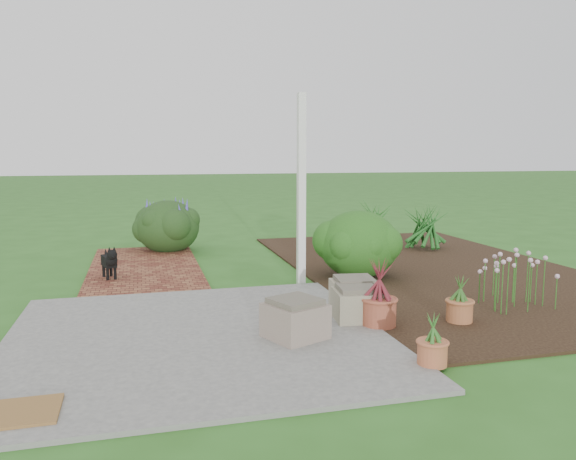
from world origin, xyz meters
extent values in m
plane|color=#2C611E|center=(0.00, 0.00, 0.00)|extent=(80.00, 80.00, 0.00)
cube|color=#62615F|center=(-1.25, -1.75, 0.02)|extent=(3.50, 3.50, 0.04)
cube|color=#5D291D|center=(-1.70, 1.75, 0.02)|extent=(1.60, 3.50, 0.04)
cube|color=black|center=(2.50, 0.50, 0.01)|extent=(4.00, 7.00, 0.03)
cube|color=white|center=(0.30, 0.10, 1.25)|extent=(0.10, 0.10, 2.50)
cube|color=#737057|center=(0.38, -1.66, 0.19)|extent=(0.50, 0.50, 0.30)
cube|color=#776757|center=(-0.38, -2.06, 0.20)|extent=(0.63, 0.63, 0.32)
cube|color=gray|center=(0.48, -1.36, 0.20)|extent=(0.53, 0.53, 0.32)
cube|color=brown|center=(-2.64, -3.09, 0.05)|extent=(0.70, 0.46, 0.02)
cube|color=black|center=(-2.17, 0.99, 0.28)|extent=(0.23, 0.35, 0.15)
cylinder|color=black|center=(-2.19, 0.86, 0.12)|extent=(0.04, 0.04, 0.16)
cylinder|color=black|center=(-2.09, 0.89, 0.12)|extent=(0.04, 0.04, 0.16)
cylinder|color=black|center=(-2.25, 1.09, 0.12)|extent=(0.04, 0.04, 0.16)
cylinder|color=black|center=(-2.16, 1.12, 0.12)|extent=(0.04, 0.04, 0.16)
sphere|color=black|center=(-2.12, 0.80, 0.39)|extent=(0.14, 0.14, 0.14)
cone|color=black|center=(-2.22, 1.16, 0.38)|extent=(0.08, 0.11, 0.12)
cylinder|color=beige|center=(-1.30, 3.48, 0.26)|extent=(0.39, 0.39, 0.43)
ellipsoid|color=#0D4013|center=(1.20, 0.32, 0.50)|extent=(1.36, 1.36, 0.95)
cylinder|color=#9B4B34|center=(0.53, -1.89, 0.17)|extent=(0.35, 0.35, 0.28)
cylinder|color=#A35F37|center=(1.39, -1.97, 0.14)|extent=(0.28, 0.28, 0.22)
cylinder|color=#AE5E3B|center=(0.52, -2.98, 0.13)|extent=(0.31, 0.31, 0.20)
ellipsoid|color=black|center=(-1.28, 3.14, 0.47)|extent=(1.23, 1.23, 0.94)
camera|label=1|loc=(-1.72, -6.90, 1.74)|focal=35.00mm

